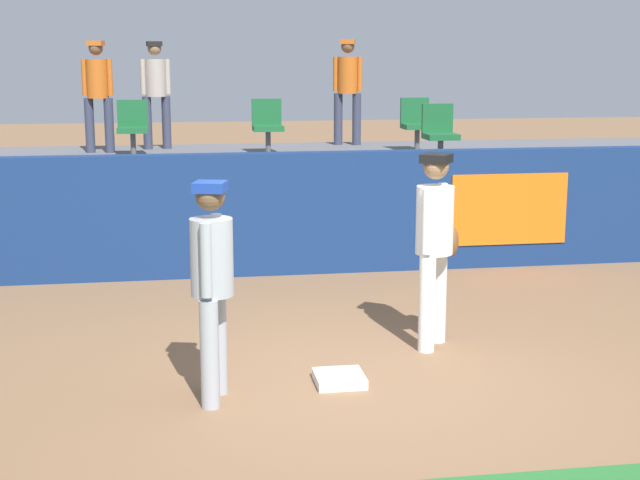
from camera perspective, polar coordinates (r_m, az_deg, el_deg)
ground_plane at (r=7.56m, az=2.88°, el=-9.10°), size 60.00×60.00×0.00m
first_base at (r=7.62m, az=1.21°, el=-8.58°), size 0.40×0.40×0.08m
player_fielder_home at (r=8.38m, az=7.14°, el=0.19°), size 0.54×0.47×1.78m
player_runner_visitor at (r=7.04m, az=-6.69°, el=-2.22°), size 0.40×0.47×1.72m
field_wall at (r=11.22m, az=-1.29°, el=1.67°), size 18.00×0.26×1.49m
bleacher_platform at (r=13.76m, az=-2.81°, el=2.73°), size 18.00×4.80×1.13m
seat_front_right at (r=12.97m, az=7.41°, el=6.72°), size 0.44×0.44×0.84m
seat_back_right at (r=14.74m, az=5.98°, el=7.31°), size 0.46×0.44×0.84m
seat_back_center at (r=14.31m, az=-3.27°, el=7.23°), size 0.46×0.44×0.84m
seat_back_left at (r=14.24m, az=-11.52°, el=7.00°), size 0.46×0.44×0.84m
spectator_hooded at (r=15.24m, az=-10.14°, el=9.30°), size 0.48×0.37×1.72m
spectator_capped at (r=14.84m, az=-13.60°, el=9.11°), size 0.48×0.38×1.72m
spectator_casual at (r=15.70m, az=1.72°, el=9.62°), size 0.48×0.41×1.76m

